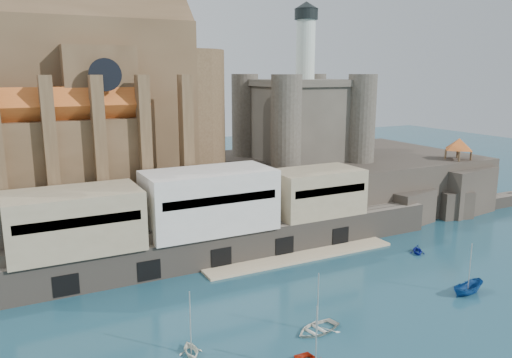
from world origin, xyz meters
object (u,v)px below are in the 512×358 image
at_px(boat_2, 467,294).
at_px(church, 78,100).
at_px(castle_keep, 301,115).
at_px(pavilion, 459,145).

bearing_deg(boat_2, church, 36.36).
bearing_deg(castle_keep, pavilion, -30.18).
relative_size(castle_keep, pavilion, 4.58).
bearing_deg(castle_keep, boat_2, -93.53).
xyz_separation_m(church, castle_keep, (40.21, -0.78, -3.81)).
bearing_deg(church, castle_keep, -1.11).
bearing_deg(pavilion, church, 166.52).
relative_size(church, castle_keep, 1.60).
height_order(castle_keep, boat_2, castle_keep).
distance_m(pavilion, boat_2, 41.66).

